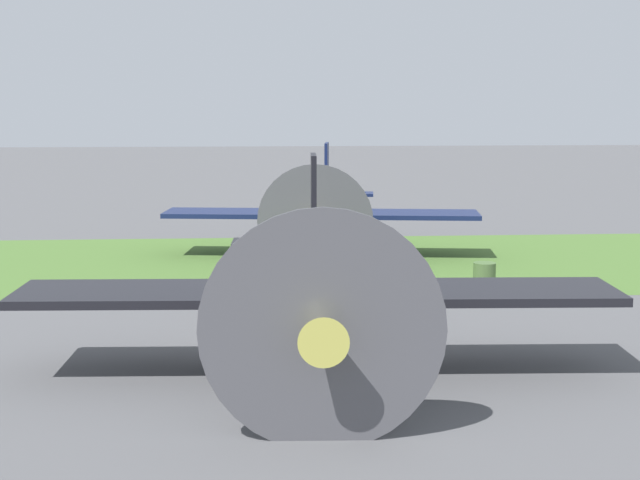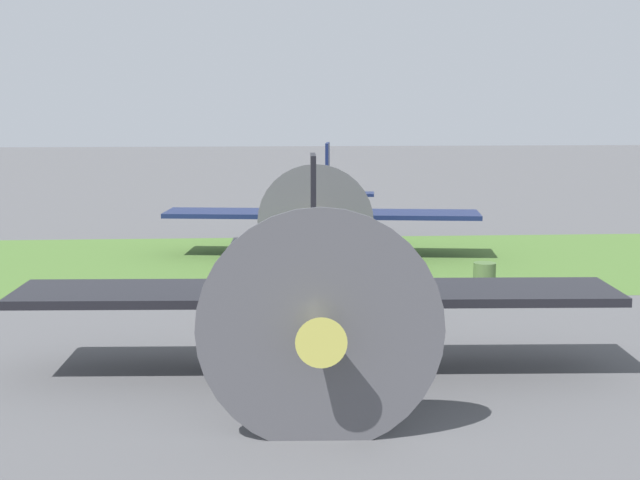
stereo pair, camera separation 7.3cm
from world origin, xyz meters
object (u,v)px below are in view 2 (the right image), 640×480
at_px(airplane_wingman, 322,208).
at_px(fuel_drum, 484,279).
at_px(airplane_lead, 316,281).
at_px(runway_marker_cone, 40,288).

height_order(airplane_wingman, fuel_drum, airplane_wingman).
distance_m(airplane_wingman, fuel_drum, 7.98).
bearing_deg(airplane_lead, fuel_drum, -125.32).
relative_size(airplane_lead, airplane_wingman, 1.09).
xyz_separation_m(fuel_drum, runway_marker_cone, (11.93, -0.78, -0.23)).
height_order(airplane_lead, runway_marker_cone, airplane_lead).
xyz_separation_m(airplane_lead, airplane_wingman, (-1.05, -13.20, -0.16)).
relative_size(airplane_lead, runway_marker_cone, 26.45).
xyz_separation_m(airplane_wingman, fuel_drum, (-3.89, 6.87, -1.13)).
bearing_deg(fuel_drum, airplane_wingman, -60.49).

